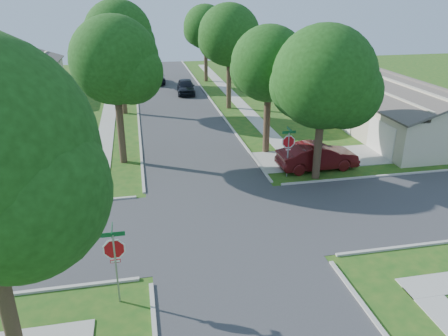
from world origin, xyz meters
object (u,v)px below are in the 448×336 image
at_px(house_ne_far, 312,72).
at_px(house_nw_far, 15,78).
at_px(tree_w_mid, 119,37).
at_px(tree_w_far, 122,35).
at_px(tree_e_mid, 230,38).
at_px(car_driveway, 317,156).
at_px(tree_e_near, 270,67).
at_px(tree_ne_corner, 325,82).
at_px(car_curb_west, 156,77).
at_px(tree_w_near, 116,65).
at_px(stop_sign_sw, 115,252).
at_px(house_ne_near, 403,114).
at_px(car_curb_east, 186,87).
at_px(stop_sign_ne, 288,144).
at_px(tree_e_far, 206,29).

relative_size(house_ne_far, house_nw_far, 1.00).
relative_size(tree_w_mid, tree_w_far, 1.19).
relative_size(tree_e_mid, car_driveway, 1.88).
xyz_separation_m(tree_e_mid, tree_w_far, (-9.41, 13.00, -0.75)).
bearing_deg(tree_e_near, tree_ne_corner, -71.47).
bearing_deg(tree_w_mid, car_curb_west, 75.09).
relative_size(tree_w_mid, house_nw_far, 0.70).
xyz_separation_m(house_ne_far, house_nw_far, (-31.98, 3.00, 0.00)).
relative_size(tree_w_near, house_ne_far, 0.66).
distance_m(house_nw_far, car_driveway, 35.02).
distance_m(stop_sign_sw, tree_w_near, 14.30).
bearing_deg(house_ne_near, house_ne_far, 90.00).
bearing_deg(car_curb_east, stop_sign_sw, -96.73).
bearing_deg(car_driveway, tree_e_near, 28.91).
height_order(tree_w_mid, car_curb_west, tree_w_mid).
distance_m(house_ne_near, house_ne_far, 18.00).
xyz_separation_m(tree_w_mid, car_curb_west, (3.44, 12.92, -5.82)).
height_order(stop_sign_sw, tree_w_far, tree_w_far).
xyz_separation_m(tree_e_near, tree_ne_corner, (1.61, -4.80, -0.05)).
distance_m(tree_ne_corner, house_ne_near, 12.47).
distance_m(stop_sign_ne, tree_e_mid, 16.84).
bearing_deg(stop_sign_ne, tree_e_near, 89.32).
bearing_deg(house_nw_far, tree_e_far, 5.53).
height_order(tree_e_far, house_ne_near, tree_e_far).
relative_size(tree_e_far, tree_w_mid, 0.91).
xyz_separation_m(tree_w_near, house_ne_far, (20.64, 19.99, -4.60)).
height_order(house_ne_near, car_curb_east, house_ne_near).
bearing_deg(car_curb_west, tree_e_near, 102.04).
xyz_separation_m(stop_sign_sw, tree_w_near, (0.06, 13.71, 4.08)).
bearing_deg(house_nw_far, tree_w_mid, -44.07).
bearing_deg(car_curb_east, tree_w_near, -104.11).
bearing_deg(tree_e_near, stop_sign_sw, -124.59).
bearing_deg(stop_sign_ne, tree_ne_corner, -16.55).
xyz_separation_m(stop_sign_ne, house_ne_far, (11.29, 24.30, -0.51)).
bearing_deg(tree_w_near, tree_w_mid, 89.98).
bearing_deg(tree_w_near, car_curb_west, 82.13).
xyz_separation_m(tree_w_mid, house_ne_far, (20.63, 7.99, -4.97)).
height_order(house_nw_far, car_curb_west, house_nw_far).
bearing_deg(tree_ne_corner, house_ne_far, 68.77).
relative_size(tree_e_mid, house_nw_far, 0.68).
height_order(stop_sign_ne, tree_e_mid, tree_e_mid).
height_order(tree_e_near, car_curb_east, tree_e_near).
distance_m(house_ne_near, car_curb_west, 28.67).
relative_size(car_driveway, car_curb_east, 1.10).
bearing_deg(house_ne_near, stop_sign_ne, -150.86).
relative_size(stop_sign_sw, tree_w_near, 0.33).
bearing_deg(tree_w_near, house_ne_far, 44.09).
bearing_deg(house_nw_far, stop_sign_ne, -52.84).
xyz_separation_m(tree_w_near, tree_w_far, (-0.01, 25.00, -0.61)).
height_order(tree_w_mid, tree_w_far, tree_w_mid).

